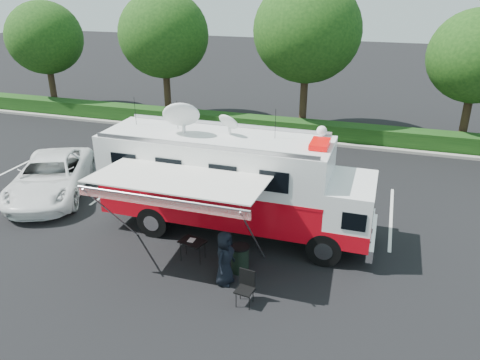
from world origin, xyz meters
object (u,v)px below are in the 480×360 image
Objects in this scene: white_suv at (54,194)px; folding_table at (192,242)px; trash_bin at (240,259)px; command_truck at (233,182)px.

white_suv is 6.31× the size of folding_table.
folding_table is 1.05× the size of trash_bin.
folding_table is 1.73m from trash_bin.
command_truck is 1.61× the size of white_suv.
command_truck reaches higher than folding_table.
command_truck is at bearing 72.28° from folding_table.
command_truck is 8.80m from white_suv.
white_suv is 8.38m from folding_table.
trash_bin is (1.00, -2.36, -1.55)m from command_truck.
command_truck is 3.00m from trash_bin.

